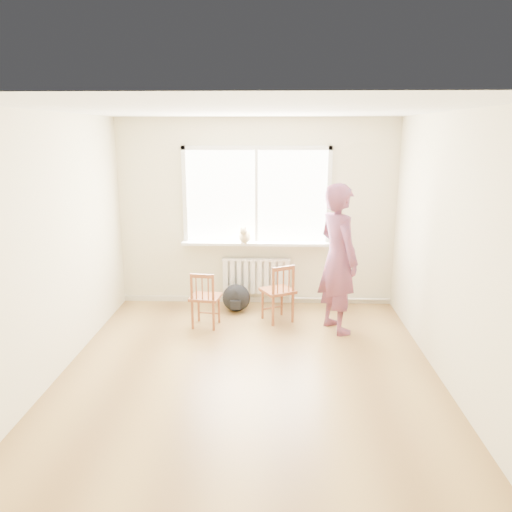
# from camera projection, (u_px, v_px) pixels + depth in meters

# --- Properties ---
(floor) EXTENTS (4.50, 4.50, 0.00)m
(floor) POSITION_uv_depth(u_px,v_px,m) (249.00, 371.00, 5.36)
(floor) COLOR #A57E43
(floor) RESTS_ON ground
(ceiling) EXTENTS (4.50, 4.50, 0.00)m
(ceiling) POSITION_uv_depth(u_px,v_px,m) (248.00, 110.00, 4.70)
(ceiling) COLOR white
(ceiling) RESTS_ON back_wall
(back_wall) EXTENTS (4.00, 0.01, 2.70)m
(back_wall) POSITION_uv_depth(u_px,v_px,m) (257.00, 213.00, 7.21)
(back_wall) COLOR beige
(back_wall) RESTS_ON ground
(window) EXTENTS (2.12, 0.05, 1.42)m
(window) POSITION_uv_depth(u_px,v_px,m) (256.00, 192.00, 7.11)
(window) COLOR white
(window) RESTS_ON back_wall
(windowsill) EXTENTS (2.15, 0.22, 0.04)m
(windowsill) POSITION_uv_depth(u_px,v_px,m) (256.00, 243.00, 7.21)
(windowsill) COLOR white
(windowsill) RESTS_ON back_wall
(radiator) EXTENTS (1.00, 0.12, 0.55)m
(radiator) POSITION_uv_depth(u_px,v_px,m) (256.00, 275.00, 7.34)
(radiator) COLOR white
(radiator) RESTS_ON back_wall
(heating_pipe) EXTENTS (1.40, 0.04, 0.04)m
(heating_pipe) POSITION_uv_depth(u_px,v_px,m) (340.00, 299.00, 7.42)
(heating_pipe) COLOR silver
(heating_pipe) RESTS_ON back_wall
(baseboard) EXTENTS (4.00, 0.03, 0.08)m
(baseboard) POSITION_uv_depth(u_px,v_px,m) (256.00, 299.00, 7.51)
(baseboard) COLOR beige
(baseboard) RESTS_ON ground
(chair_left) EXTENTS (0.42, 0.40, 0.75)m
(chair_left) POSITION_uv_depth(u_px,v_px,m) (205.00, 299.00, 6.48)
(chair_left) COLOR brown
(chair_left) RESTS_ON floor
(chair_right) EXTENTS (0.53, 0.52, 0.80)m
(chair_right) POSITION_uv_depth(u_px,v_px,m) (279.00, 293.00, 6.66)
(chair_right) COLOR brown
(chair_right) RESTS_ON floor
(person) EXTENTS (0.71, 0.82, 1.90)m
(person) POSITION_uv_depth(u_px,v_px,m) (338.00, 259.00, 6.26)
(person) COLOR #B93D57
(person) RESTS_ON floor
(cat) EXTENTS (0.20, 0.39, 0.26)m
(cat) POSITION_uv_depth(u_px,v_px,m) (245.00, 236.00, 7.10)
(cat) COLOR beige
(cat) RESTS_ON windowsill
(backpack) EXTENTS (0.45, 0.37, 0.40)m
(backpack) POSITION_uv_depth(u_px,v_px,m) (236.00, 298.00, 7.10)
(backpack) COLOR black
(backpack) RESTS_ON floor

